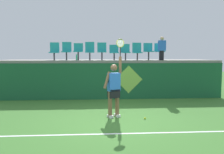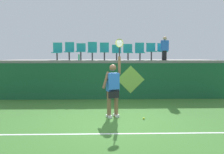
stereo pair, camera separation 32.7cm
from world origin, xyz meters
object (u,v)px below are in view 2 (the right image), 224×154
(stadium_chair_3, at_px, (92,50))
(stadium_chair_8, at_px, (151,50))
(stadium_chair_4, at_px, (104,50))
(stadium_chair_1, at_px, (69,50))
(stadium_chair_7, at_px, (140,51))
(tennis_player, at_px, (113,88))
(stadium_chair_0, at_px, (57,51))
(stadium_chair_6, at_px, (128,51))
(stadium_chair_9, at_px, (162,50))
(tennis_ball, at_px, (144,118))
(stadium_chair_5, at_px, (117,51))
(stadium_chair_2, at_px, (81,50))
(water_bottle, at_px, (79,57))
(spectator_0, at_px, (165,48))

(stadium_chair_3, distance_m, stadium_chair_8, 2.87)
(stadium_chair_3, distance_m, stadium_chair_4, 0.59)
(stadium_chair_1, xyz_separation_m, stadium_chair_7, (3.42, 0.00, -0.03))
(stadium_chair_7, bearing_deg, stadium_chair_8, -0.97)
(stadium_chair_1, distance_m, stadium_chair_7, 3.42)
(tennis_player, bearing_deg, stadium_chair_1, 116.60)
(stadium_chair_0, height_order, stadium_chair_3, stadium_chair_3)
(stadium_chair_0, height_order, stadium_chair_6, stadium_chair_0)
(stadium_chair_4, distance_m, stadium_chair_9, 2.84)
(tennis_ball, height_order, stadium_chair_4, stadium_chair_4)
(stadium_chair_0, relative_size, stadium_chair_4, 1.00)
(tennis_ball, height_order, stadium_chair_5, stadium_chair_5)
(tennis_player, relative_size, stadium_chair_3, 2.89)
(stadium_chair_5, relative_size, stadium_chair_7, 0.88)
(stadium_chair_5, bearing_deg, stadium_chair_2, 179.99)
(stadium_chair_5, bearing_deg, water_bottle, -160.68)
(stadium_chair_5, bearing_deg, stadium_chair_9, 0.02)
(tennis_ball, bearing_deg, stadium_chair_6, 91.43)
(tennis_player, distance_m, stadium_chair_6, 4.23)
(stadium_chair_1, bearing_deg, stadium_chair_4, -0.05)
(water_bottle, height_order, stadium_chair_1, stadium_chair_1)
(tennis_player, distance_m, water_bottle, 3.76)
(spectator_0, bearing_deg, stadium_chair_1, 174.36)
(stadium_chair_0, bearing_deg, stadium_chair_3, 0.04)
(tennis_ball, bearing_deg, stadium_chair_4, 106.31)
(stadium_chair_1, bearing_deg, stadium_chair_9, -0.10)
(water_bottle, height_order, stadium_chair_7, stadium_chair_7)
(stadium_chair_6, bearing_deg, stadium_chair_0, 179.88)
(stadium_chair_5, distance_m, stadium_chair_8, 1.69)
(water_bottle, distance_m, stadium_chair_7, 2.98)
(spectator_0, bearing_deg, stadium_chair_5, 168.93)
(stadium_chair_3, bearing_deg, stadium_chair_6, -0.27)
(stadium_chair_1, bearing_deg, tennis_ball, -55.46)
(stadium_chair_4, height_order, stadium_chair_6, stadium_chair_4)
(tennis_ball, height_order, stadium_chair_9, stadium_chair_9)
(stadium_chair_2, xyz_separation_m, stadium_chair_4, (1.14, 0.01, 0.00))
(stadium_chair_2, height_order, stadium_chair_6, stadium_chair_2)
(stadium_chair_0, height_order, stadium_chair_7, stadium_chair_7)
(stadium_chair_7, height_order, stadium_chair_8, stadium_chair_7)
(stadium_chair_0, height_order, stadium_chair_2, stadium_chair_0)
(stadium_chair_2, relative_size, stadium_chair_7, 0.96)
(tennis_player, distance_m, tennis_ball, 1.38)
(water_bottle, bearing_deg, stadium_chair_6, 15.01)
(tennis_ball, distance_m, stadium_chair_4, 4.98)
(water_bottle, height_order, stadium_chair_0, stadium_chair_0)
(stadium_chair_1, bearing_deg, stadium_chair_5, -0.22)
(stadium_chair_3, bearing_deg, stadium_chair_0, -179.96)
(stadium_chair_8, bearing_deg, stadium_chair_2, -179.98)
(stadium_chair_1, distance_m, stadium_chair_8, 3.98)
(stadium_chair_3, xyz_separation_m, stadium_chair_5, (1.18, -0.01, -0.06))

